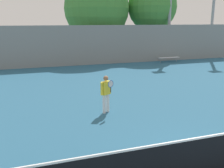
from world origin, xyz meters
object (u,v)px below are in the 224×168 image
at_px(tennis_player, 106,92).
at_px(bench_courtside_near, 169,58).
at_px(tennis_net, 217,152).
at_px(light_pole_center_back, 170,10).
at_px(tree_green_broad, 97,8).
at_px(tree_green_tall, 152,7).

xyz_separation_m(tennis_player, bench_courtside_near, (9.94, 11.51, -0.51)).
bearing_deg(tennis_net, light_pole_center_back, 62.92).
xyz_separation_m(bench_courtside_near, tree_green_broad, (-5.75, 4.69, 4.64)).
bearing_deg(light_pole_center_back, tree_green_broad, 154.29).
xyz_separation_m(tennis_player, light_pole_center_back, (10.73, 13.06, 3.98)).
relative_size(light_pole_center_back, tree_green_tall, 1.10).
relative_size(tennis_net, light_pole_center_back, 1.37).
distance_m(tennis_net, light_pole_center_back, 21.03).
bearing_deg(tree_green_tall, tennis_net, -112.67).
xyz_separation_m(bench_courtside_near, tree_green_tall, (0.02, 3.82, 4.86)).
distance_m(tennis_player, tree_green_tall, 18.79).
bearing_deg(tennis_net, bench_courtside_near, 62.91).
bearing_deg(bench_courtside_near, tree_green_broad, 140.77).
distance_m(tennis_player, tree_green_broad, 17.24).
bearing_deg(light_pole_center_back, tree_green_tall, 108.64).
xyz_separation_m(tennis_net, tree_green_broad, (2.83, 21.46, 4.52)).
bearing_deg(tree_green_tall, bench_courtside_near, -90.32).
distance_m(tennis_net, tennis_player, 5.44).
bearing_deg(tennis_net, tennis_player, 104.58).
xyz_separation_m(tennis_net, tennis_player, (-1.37, 5.26, 0.39)).
bearing_deg(tree_green_broad, bench_courtside_near, -39.23).
distance_m(light_pole_center_back, tree_green_broad, 7.25).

